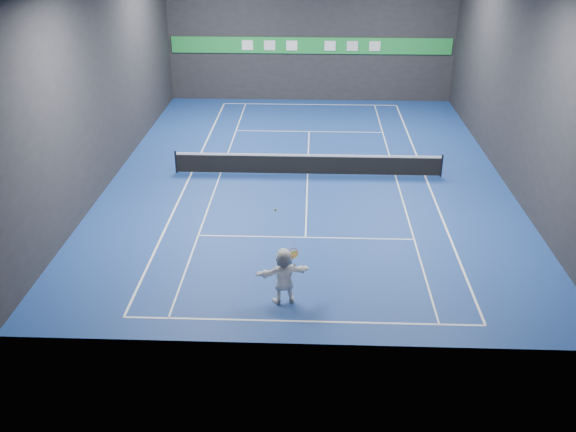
{
  "coord_description": "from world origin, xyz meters",
  "views": [
    {
      "loc": [
        0.19,
        -28.01,
        11.32
      ],
      "look_at": [
        -0.62,
        -7.66,
        1.5
      ],
      "focal_mm": 40.0,
      "sensor_mm": 36.0,
      "label": 1
    }
  ],
  "objects_px": {
    "player": "(284,276)",
    "tennis_ball": "(275,210)",
    "tennis_net": "(308,164)",
    "tennis_racket": "(293,254)"
  },
  "relations": [
    {
      "from": "tennis_ball",
      "to": "tennis_racket",
      "type": "xyz_separation_m",
      "value": [
        0.54,
        -0.01,
        -1.49
      ]
    },
    {
      "from": "player",
      "to": "tennis_net",
      "type": "bearing_deg",
      "value": -109.52
    },
    {
      "from": "tennis_ball",
      "to": "tennis_net",
      "type": "bearing_deg",
      "value": 85.38
    },
    {
      "from": "player",
      "to": "tennis_ball",
      "type": "relative_size",
      "value": 25.73
    },
    {
      "from": "player",
      "to": "tennis_racket",
      "type": "xyz_separation_m",
      "value": [
        0.29,
        0.05,
        0.76
      ]
    },
    {
      "from": "player",
      "to": "tennis_net",
      "type": "height_order",
      "value": "player"
    },
    {
      "from": "player",
      "to": "tennis_net",
      "type": "distance_m",
      "value": 10.84
    },
    {
      "from": "tennis_net",
      "to": "tennis_racket",
      "type": "bearing_deg",
      "value": -91.74
    },
    {
      "from": "player",
      "to": "tennis_ball",
      "type": "xyz_separation_m",
      "value": [
        -0.25,
        0.06,
        2.25
      ]
    },
    {
      "from": "tennis_net",
      "to": "tennis_racket",
      "type": "height_order",
      "value": "tennis_racket"
    }
  ]
}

